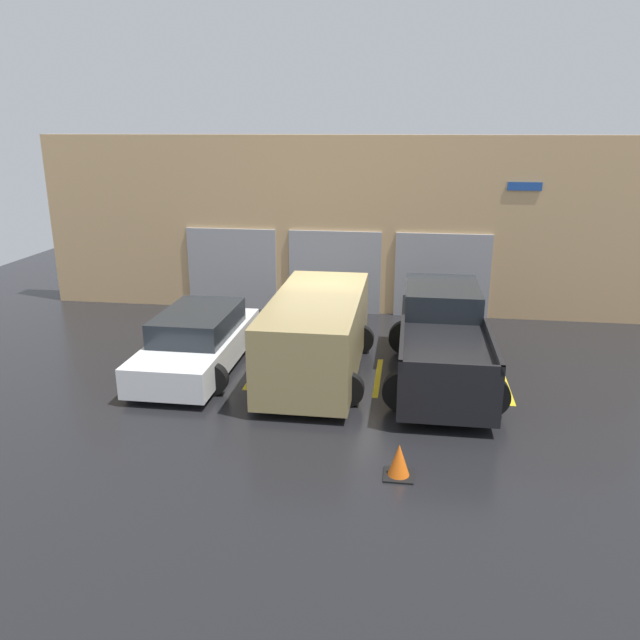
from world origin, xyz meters
The scene contains 10 objects.
ground_plane centered at (0.00, 0.00, 0.00)m, with size 28.00×28.00×0.00m, color black.
shophouse_building centered at (-0.01, 3.29, 2.48)m, with size 17.82×0.68×5.04m.
pickup_truck centered at (2.71, -1.64, 0.85)m, with size 2.40×5.17×1.77m.
sedan_white centered at (-2.71, -1.86, 0.62)m, with size 2.19×4.50×1.32m.
sedan_side centered at (0.00, -1.88, 0.95)m, with size 2.33×4.91×1.77m.
parking_stripe_far_left centered at (-4.07, -1.89, 0.00)m, with size 0.12×2.20×0.01m, color gold.
parking_stripe_left centered at (-1.36, -1.89, 0.00)m, with size 0.12×2.20×0.01m, color gold.
parking_stripe_centre centered at (1.36, -1.89, 0.00)m, with size 0.12×2.20×0.01m, color gold.
parking_stripe_right centered at (4.07, -1.89, 0.00)m, with size 0.12×2.20×0.01m, color gold.
traffic_cone centered at (1.89, -5.89, 0.25)m, with size 0.47×0.47×0.55m.
Camera 1 is at (1.91, -14.59, 5.24)m, focal length 35.00 mm.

